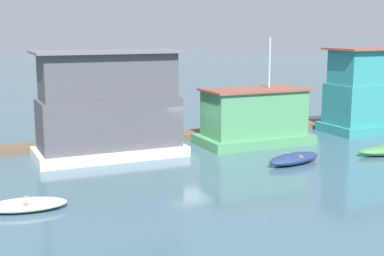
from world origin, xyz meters
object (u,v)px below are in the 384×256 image
Objects in this scene: dinghy_navy at (294,159)px; houseboat_white at (109,108)px; houseboat_green at (254,118)px; dinghy_white at (26,205)px; houseboat_teal at (381,92)px; mooring_post_centre at (210,123)px.

houseboat_white is at bearing 146.19° from dinghy_navy.
houseboat_green is 4.91m from dinghy_navy.
houseboat_green is at bearing 26.34° from dinghy_white.
houseboat_teal is (9.40, 0.43, 0.96)m from houseboat_green.
houseboat_green is 14.57m from dinghy_white.
mooring_post_centre is at bearing 37.02° from dinghy_white.
houseboat_teal is at bearing -8.70° from mooring_post_centre.
mooring_post_centre is at bearing 15.57° from houseboat_white.
dinghy_navy is at bearing -96.95° from houseboat_green.
houseboat_teal is at bearing 2.62° from houseboat_green.
houseboat_white reaches higher than houseboat_teal.
dinghy_white is (-22.41, -6.87, -2.23)m from houseboat_teal.
houseboat_green is at bearing -52.09° from mooring_post_centre.
mooring_post_centre is (11.35, 8.56, 0.77)m from dinghy_white.
houseboat_teal reaches higher than dinghy_navy.
houseboat_green reaches higher than houseboat_teal.
houseboat_teal is (17.51, 0.11, -0.04)m from houseboat_white.
houseboat_green is 2.74m from mooring_post_centre.
houseboat_white is 8.18m from houseboat_green.
houseboat_white reaches higher than mooring_post_centre.
dinghy_white is 12.55m from dinghy_navy.
houseboat_green is at bearing -2.29° from houseboat_white.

